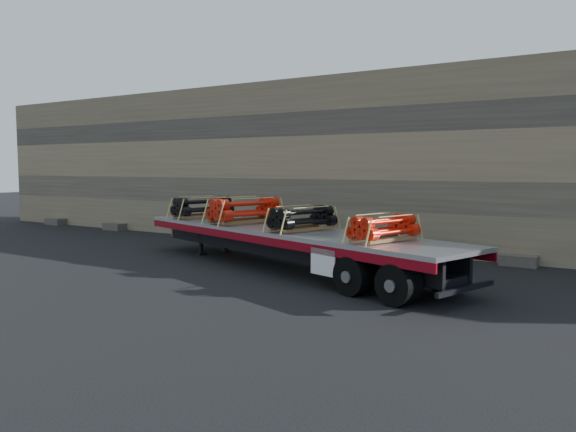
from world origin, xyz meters
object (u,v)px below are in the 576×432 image
bundle_midfront (245,211)px  trailer (286,249)px  bundle_midrear (302,219)px  bundle_rear (384,228)px  bundle_front (203,208)px

bundle_midfront → trailer: bearing=-0.0°
bundle_midrear → bundle_rear: bundle_midrear is taller
trailer → bundle_front: size_ratio=6.01×
trailer → bundle_midfront: (-2.12, 0.67, 1.10)m
bundle_front → bundle_rear: (8.74, -2.74, -0.05)m
trailer → bundle_midfront: bearing=180.0°
bundle_midfront → bundle_rear: size_ratio=1.28×
bundle_rear → bundle_front: bearing=180.0°
bundle_front → bundle_midfront: size_ratio=0.90×
trailer → bundle_midrear: bearing=0.0°
bundle_midfront → bundle_front: bearing=180.0°
trailer → bundle_midfront: bundle_midfront is taller
bundle_midfront → bundle_midrear: bearing=-0.0°
bundle_midrear → bundle_rear: bearing=0.0°
bundle_front → bundle_midrear: 5.89m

